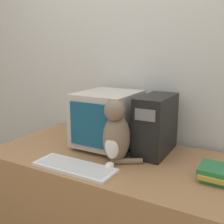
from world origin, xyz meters
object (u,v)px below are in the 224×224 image
object	(u,v)px
pen	(61,158)
cat	(116,135)
book_stack	(215,173)
crt_monitor	(108,119)
computer_tower	(156,125)
keyboard	(74,167)

from	to	relation	value
pen	cat	bearing A→B (deg)	21.31
cat	book_stack	world-z (taller)	cat
crt_monitor	pen	xyz separation A→B (m)	(-0.14, -0.34, -0.20)
computer_tower	cat	size ratio (longest dim) A/B	0.99
crt_monitor	computer_tower	size ratio (longest dim) A/B	1.14
pen	keyboard	bearing A→B (deg)	-25.66
computer_tower	pen	size ratio (longest dim) A/B	2.90
keyboard	cat	world-z (taller)	cat
crt_monitor	pen	world-z (taller)	crt_monitor
computer_tower	book_stack	bearing A→B (deg)	-27.08
book_stack	cat	bearing A→B (deg)	-174.70
keyboard	book_stack	world-z (taller)	book_stack
computer_tower	book_stack	world-z (taller)	computer_tower
crt_monitor	computer_tower	world-z (taller)	crt_monitor
computer_tower	pen	bearing A→B (deg)	-140.96
crt_monitor	pen	bearing A→B (deg)	-112.57
crt_monitor	book_stack	xyz separation A→B (m)	(0.74, -0.16, -0.16)
keyboard	cat	xyz separation A→B (m)	(0.16, 0.20, 0.16)
pen	crt_monitor	bearing A→B (deg)	67.43
computer_tower	keyboard	xyz separation A→B (m)	(-0.32, -0.46, -0.18)
crt_monitor	keyboard	bearing A→B (deg)	-87.33
keyboard	book_stack	bearing A→B (deg)	19.46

